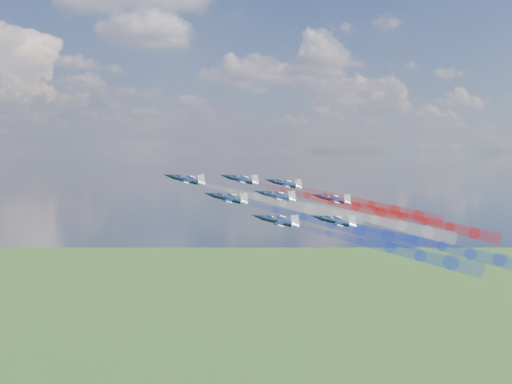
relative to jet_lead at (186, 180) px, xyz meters
name	(u,v)px	position (x,y,z in m)	size (l,w,h in m)	color
jet_lead	(186,180)	(0.00, 0.00, 0.00)	(9.43, 11.79, 3.14)	black
trail_lead	(283,203)	(23.94, -10.12, -6.09)	(3.93, 42.98, 3.93)	white
jet_inner_left	(228,198)	(7.43, -13.91, -4.22)	(9.43, 11.79, 3.14)	black
trail_inner_left	(332,223)	(31.37, -24.03, -10.31)	(3.93, 42.98, 3.93)	blue
jet_inner_right	(241,180)	(17.88, 7.55, -0.54)	(9.43, 11.79, 3.14)	black
trail_inner_right	(332,201)	(41.82, -2.57, -6.63)	(3.93, 42.98, 3.93)	red
jet_outer_left	(277,221)	(14.88, -29.19, -8.63)	(9.43, 11.79, 3.14)	black
trail_outer_left	(390,248)	(38.82, -39.31, -14.72)	(3.93, 42.98, 3.93)	blue
jet_center_third	(277,196)	(22.60, -8.70, -4.37)	(9.43, 11.79, 3.14)	black
trail_center_third	(375,220)	(46.54, -18.82, -10.46)	(3.93, 42.98, 3.93)	white
jet_outer_right	(285,184)	(33.24, 11.86, -2.21)	(9.43, 11.79, 3.14)	black
trail_outer_right	(371,204)	(57.18, 1.74, -8.30)	(3.93, 42.98, 3.93)	red
jet_rear_left	(336,221)	(31.74, -25.43, -9.68)	(9.43, 11.79, 3.14)	black
trail_rear_left	(442,247)	(55.68, -35.55, -15.77)	(3.93, 42.98, 3.93)	blue
jet_rear_right	(333,199)	(42.21, -2.63, -6.08)	(9.43, 11.79, 3.14)	black
trail_rear_right	(425,221)	(66.15, -12.75, -12.17)	(3.93, 42.98, 3.93)	red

